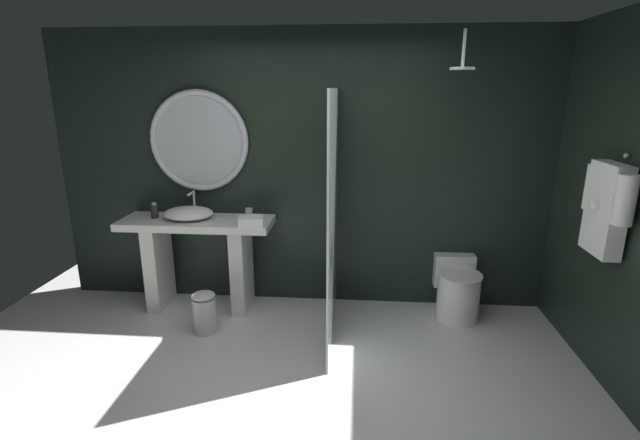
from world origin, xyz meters
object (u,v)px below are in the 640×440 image
hanging_bathrobe (607,205)px  soap_dispenser (155,211)px  vessel_sink (188,213)px  round_wall_mirror (199,141)px  tumbler_cup (249,214)px  folded_hand_towel (250,221)px  rain_shower_head (462,65)px  toilet (457,290)px  waste_bin (204,312)px

hanging_bathrobe → soap_dispenser: bearing=166.9°
vessel_sink → round_wall_mirror: (0.07, 0.23, 0.64)m
vessel_sink → tumbler_cup: vessel_sink is taller
soap_dispenser → folded_hand_towel: soap_dispenser is taller
folded_hand_towel → vessel_sink: bearing=167.2°
rain_shower_head → vessel_sink: bearing=174.8°
hanging_bathrobe → toilet: 1.52m
toilet → folded_hand_towel: (-1.89, -0.14, 0.67)m
soap_dispenser → round_wall_mirror: (0.40, 0.21, 0.63)m
vessel_sink → tumbler_cup: size_ratio=4.31×
soap_dispenser → folded_hand_towel: (0.95, -0.15, -0.03)m
hanging_bathrobe → folded_hand_towel: size_ratio=3.26×
waste_bin → folded_hand_towel: 0.89m
tumbler_cup → vessel_sink: bearing=-175.8°
soap_dispenser → toilet: soap_dispenser is taller
round_wall_mirror → hanging_bathrobe: (3.19, -1.05, -0.29)m
round_wall_mirror → folded_hand_towel: size_ratio=4.37×
folded_hand_towel → rain_shower_head: bearing=-2.5°
vessel_sink → round_wall_mirror: bearing=72.7°
vessel_sink → rain_shower_head: (2.35, -0.21, 1.29)m
hanging_bathrobe → round_wall_mirror: bearing=161.8°
tumbler_cup → hanging_bathrobe: hanging_bathrobe is taller
rain_shower_head → folded_hand_towel: size_ratio=1.38×
waste_bin → tumbler_cup: bearing=59.7°
tumbler_cup → hanging_bathrobe: size_ratio=0.15×
soap_dispenser → rain_shower_head: bearing=-4.8°
soap_dispenser → tumbler_cup: bearing=1.9°
vessel_sink → toilet: bearing=-0.0°
rain_shower_head → toilet: size_ratio=0.54×
waste_bin → folded_hand_towel: folded_hand_towel is taller
vessel_sink → rain_shower_head: rain_shower_head is taller
round_wall_mirror → waste_bin: bearing=-75.1°
soap_dispenser → folded_hand_towel: size_ratio=0.69×
tumbler_cup → waste_bin: 0.97m
soap_dispenser → toilet: (2.84, -0.01, -0.70)m
tumbler_cup → round_wall_mirror: (-0.49, 0.18, 0.65)m
toilet → rain_shower_head: bearing=-127.0°
hanging_bathrobe → toilet: size_ratio=1.28×
soap_dispenser → hanging_bathrobe: size_ratio=0.21×
round_wall_mirror → waste_bin: 1.58m
soap_dispenser → folded_hand_towel: 0.96m
hanging_bathrobe → folded_hand_towel: hanging_bathrobe is taller
round_wall_mirror → folded_hand_towel: round_wall_mirror is taller
soap_dispenser → rain_shower_head: (2.68, -0.23, 1.28)m
tumbler_cup → hanging_bathrobe: (2.70, -0.86, 0.36)m
tumbler_cup → folded_hand_towel: size_ratio=0.49×
tumbler_cup → toilet: 2.06m
round_wall_mirror → folded_hand_towel: 0.93m
round_wall_mirror → toilet: 2.79m
soap_dispenser → toilet: 2.92m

